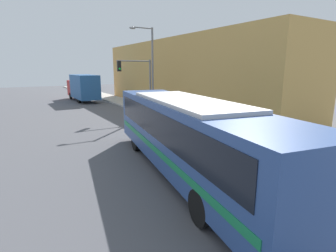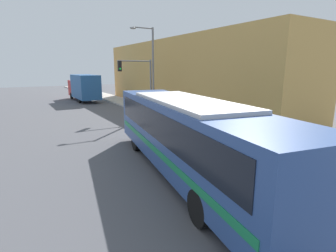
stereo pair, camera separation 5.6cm
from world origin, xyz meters
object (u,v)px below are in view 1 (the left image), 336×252
object	(u,v)px
city_bus	(186,131)
parking_meter	(177,110)
traffic_light_pole	(139,76)
street_lamp	(150,64)
fire_hydrant	(214,126)
pedestrian_mid_block	(175,105)
pedestrian_near_corner	(152,101)
delivery_truck	(83,87)

from	to	relation	value
city_bus	parking_meter	world-z (taller)	city_bus
traffic_light_pole	street_lamp	bearing A→B (deg)	-17.50
fire_hydrant	pedestrian_mid_block	world-z (taller)	pedestrian_mid_block
city_bus	pedestrian_mid_block	world-z (taller)	city_bus
city_bus	pedestrian_near_corner	bearing A→B (deg)	77.14
delivery_truck	pedestrian_mid_block	world-z (taller)	delivery_truck
city_bus	street_lamp	size ratio (longest dim) A/B	1.66
city_bus	delivery_truck	bearing A→B (deg)	94.99
pedestrian_mid_block	pedestrian_near_corner	bearing A→B (deg)	94.80
fire_hydrant	delivery_truck	bearing A→B (deg)	97.45
parking_meter	pedestrian_near_corner	size ratio (longest dim) A/B	0.77
fire_hydrant	parking_meter	bearing A→B (deg)	90.00
traffic_light_pole	pedestrian_mid_block	xyz separation A→B (m)	(2.37, -2.44, -2.50)
fire_hydrant	parking_meter	distance (m)	4.50
street_lamp	city_bus	bearing A→B (deg)	-111.88
fire_hydrant	traffic_light_pole	bearing A→B (deg)	96.32
fire_hydrant	traffic_light_pole	xyz separation A→B (m)	(-1.03, 9.30, 2.98)
traffic_light_pole	parking_meter	world-z (taller)	traffic_light_pole
traffic_light_pole	parking_meter	bearing A→B (deg)	-77.96
traffic_light_pole	street_lamp	distance (m)	1.52
city_bus	pedestrian_near_corner	xyz separation A→B (m)	(6.46, 15.12, -0.80)
delivery_truck	pedestrian_mid_block	bearing A→B (deg)	-74.66
traffic_light_pole	pedestrian_near_corner	world-z (taller)	traffic_light_pole
delivery_truck	pedestrian_mid_block	distance (m)	16.21
delivery_truck	fire_hydrant	bearing A→B (deg)	-82.55
city_bus	street_lamp	distance (m)	14.79
fire_hydrant	pedestrian_mid_block	xyz separation A→B (m)	(1.34, 6.87, 0.48)
city_bus	traffic_light_pole	size ratio (longest dim) A/B	2.60
delivery_truck	street_lamp	bearing A→B (deg)	-77.80
city_bus	fire_hydrant	size ratio (longest dim) A/B	17.31
fire_hydrant	traffic_light_pole	world-z (taller)	traffic_light_pole
city_bus	parking_meter	bearing A→B (deg)	69.05
street_lamp	pedestrian_mid_block	xyz separation A→B (m)	(1.36, -2.12, -3.60)
traffic_light_pole	pedestrian_mid_block	distance (m)	4.22
street_lamp	pedestrian_near_corner	bearing A→B (deg)	57.53
parking_meter	pedestrian_mid_block	world-z (taller)	pedestrian_mid_block
delivery_truck	parking_meter	bearing A→B (deg)	-80.73
parking_meter	street_lamp	bearing A→B (deg)	90.27
city_bus	delivery_truck	xyz separation A→B (m)	(2.49, 26.97, 0.04)
fire_hydrant	traffic_light_pole	distance (m)	9.82
street_lamp	pedestrian_near_corner	distance (m)	4.11
fire_hydrant	pedestrian_near_corner	xyz separation A→B (m)	(1.03, 10.63, 0.45)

